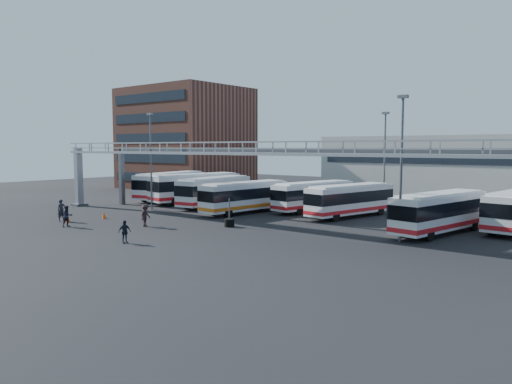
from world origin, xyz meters
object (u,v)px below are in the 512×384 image
Objects in this scene: tire_stack at (229,222)px; bus_5 at (350,199)px; bus_2 at (215,190)px; light_pole_mid at (401,160)px; light_pole_left at (151,156)px; bus_4 at (314,195)px; bus_7 at (440,211)px; light_pole_back at (385,156)px; bus_3 at (245,196)px; cone_left at (68,219)px; pedestrian_a at (61,210)px; pedestrian_d at (125,232)px; bus_0 at (170,185)px; pedestrian_b at (67,216)px; cone_right at (104,215)px; pedestrian_c at (145,215)px; bus_1 at (196,187)px.

bus_5 is at bearing 65.81° from tire_stack.
light_pole_mid is at bearing -23.16° from bus_2.
tire_stack is at bearing -13.82° from light_pole_left.
bus_4 is 4.34× the size of tire_stack.
bus_2 is at bearing -174.61° from bus_7.
light_pole_left reaches higher than bus_5.
light_pole_back is at bearing 95.63° from bus_5.
bus_3 is 16.83m from cone_left.
light_pole_left reaches higher than pedestrian_a.
pedestrian_d is 9.94m from tire_stack.
bus_0 reaches higher than pedestrian_b.
bus_0 is 6.54× the size of pedestrian_b.
bus_3 is (6.20, -2.11, -0.08)m from bus_2.
light_pole_mid is at bearing -25.36° from bus_0.
light_pole_left is 1.00× the size of light_pole_mid.
cone_right is (-18.10, -21.24, -5.40)m from light_pole_back.
bus_3 is at bearing -169.90° from bus_7.
tire_stack reaches higher than pedestrian_c.
pedestrian_b is at bearing -155.71° from light_pole_mid.
bus_7 reaches higher than bus_4.
light_pole_left is at bearing 177.95° from light_pole_mid.
light_pole_mid is 4.26× the size of tire_stack.
bus_5 is 0.98× the size of bus_7.
pedestrian_c is 6.82m from cone_right.
light_pole_mid is at bearing 10.29° from tire_stack.
pedestrian_b is at bearing -96.40° from bus_2.
light_pole_back is 31.29m from cone_left.
bus_0 is at bearing -177.22° from bus_1.
bus_1 is at bearing 12.77° from pedestrian_c.
light_pole_left is at bearing 97.97° from cone_left.
bus_2 is (-16.51, -7.90, -3.90)m from light_pole_back.
light_pole_mid reaches higher than bus_2.
bus_0 is at bearing -165.47° from bus_4.
light_pole_mid is 5.71× the size of pedestrian_b.
bus_1 is 1.07× the size of bus_2.
pedestrian_d is 0.67× the size of tire_stack.
light_pole_back reaches higher than cone_right.
light_pole_back is at bearing 49.98° from bus_3.
light_pole_left reaches higher than cone_left.
pedestrian_b is (-15.68, -19.92, -0.83)m from bus_5.
bus_3 is (-10.31, -10.01, -3.98)m from light_pole_back.
tire_stack reaches higher than pedestrian_b.
pedestrian_a is 1.23× the size of pedestrian_d.
bus_0 is 1.10× the size of bus_3.
cone_left is at bearing -126.91° from light_pole_back.
cone_left is (-11.85, 2.74, -0.48)m from pedestrian_d.
cone_right is at bearing 22.36° from pedestrian_b.
bus_1 is at bearing -17.57° from bus_0.
light_pole_back is 15.80× the size of cone_right.
bus_3 is 4.43× the size of tire_stack.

